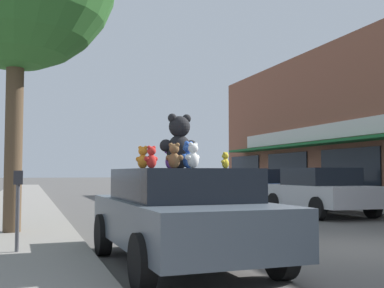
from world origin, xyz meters
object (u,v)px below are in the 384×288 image
at_px(plush_art_car, 180,213).
at_px(parked_car_far_center, 320,191).
at_px(teddy_bear_blue, 188,155).
at_px(teddy_bear_purple, 170,158).
at_px(teddy_bear_brown, 174,156).
at_px(teddy_bear_white, 193,156).
at_px(teddy_bear_giant, 179,142).
at_px(teddy_bear_red, 151,157).
at_px(parking_meter, 18,200).
at_px(parked_car_far_right, 259,187).
at_px(teddy_bear_orange, 143,158).
at_px(teddy_bear_yellow, 225,161).

relative_size(plush_art_car, parked_car_far_center, 1.03).
distance_m(teddy_bear_blue, parked_car_far_center, 9.66).
relative_size(teddy_bear_purple, parked_car_far_center, 0.09).
height_order(plush_art_car, teddy_bear_brown, teddy_bear_brown).
bearing_deg(plush_art_car, teddy_bear_white, -98.77).
xyz_separation_m(teddy_bear_blue, teddy_bear_white, (-0.11, -0.52, -0.02)).
bearing_deg(teddy_bear_blue, teddy_bear_white, 39.48).
height_order(teddy_bear_giant, teddy_bear_red, teddy_bear_giant).
bearing_deg(parked_car_far_center, teddy_bear_brown, -135.11).
distance_m(teddy_bear_purple, teddy_bear_white, 1.23).
relative_size(teddy_bear_brown, parking_meter, 0.28).
bearing_deg(teddy_bear_blue, parked_car_far_right, -159.55).
bearing_deg(parked_car_far_right, plush_art_car, -121.84).
relative_size(teddy_bear_orange, teddy_bear_yellow, 1.40).
distance_m(teddy_bear_giant, parking_meter, 2.74).
height_order(teddy_bear_blue, teddy_bear_yellow, teddy_bear_blue).
bearing_deg(teddy_bear_white, teddy_bear_blue, -130.35).
bearing_deg(teddy_bear_blue, plush_art_car, -130.12).
xyz_separation_m(teddy_bear_orange, parking_meter, (-1.74, 1.17, -0.65)).
distance_m(parked_car_far_center, parked_car_far_right, 4.35).
xyz_separation_m(plush_art_car, teddy_bear_blue, (-0.01, -0.41, 0.84)).
bearing_deg(parking_meter, parked_car_far_center, 30.05).
bearing_deg(teddy_bear_white, teddy_bear_purple, -120.43).
distance_m(plush_art_car, teddy_bear_brown, 0.97).
distance_m(teddy_bear_white, teddy_bear_yellow, 0.83).
xyz_separation_m(teddy_bear_brown, teddy_bear_white, (0.11, -0.48, -0.01)).
distance_m(teddy_bear_white, parking_meter, 3.15).
distance_m(teddy_bear_giant, teddy_bear_purple, 0.36).
distance_m(teddy_bear_red, teddy_bear_purple, 1.00).
bearing_deg(teddy_bear_giant, parking_meter, -34.00).
height_order(plush_art_car, parked_car_far_right, parked_car_far_right).
bearing_deg(parked_car_far_right, parking_meter, -133.30).
bearing_deg(teddy_bear_purple, parking_meter, -90.47).
height_order(teddy_bear_red, teddy_bear_brown, teddy_bear_brown).
xyz_separation_m(teddy_bear_purple, parked_car_far_center, (6.79, 6.17, -0.80)).
height_order(teddy_bear_brown, parked_car_far_center, teddy_bear_brown).
bearing_deg(plush_art_car, parked_car_far_center, 42.51).
distance_m(teddy_bear_orange, teddy_bear_white, 1.10).
height_order(teddy_bear_red, parking_meter, teddy_bear_red).
distance_m(plush_art_car, teddy_bear_yellow, 1.03).
bearing_deg(teddy_bear_orange, teddy_bear_purple, -111.57).
relative_size(teddy_bear_giant, teddy_bear_blue, 2.12).
distance_m(teddy_bear_red, parked_car_far_right, 13.54).
relative_size(teddy_bear_brown, teddy_bear_yellow, 1.48).
distance_m(teddy_bear_blue, parking_meter, 2.90).
bearing_deg(plush_art_car, teddy_bear_red, -137.32).
relative_size(teddy_bear_giant, parking_meter, 0.65).
bearing_deg(teddy_bear_blue, teddy_bear_yellow, 139.82).
relative_size(teddy_bear_red, parked_car_far_center, 0.07).
xyz_separation_m(teddy_bear_white, parked_car_far_right, (6.83, 11.74, -0.79)).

